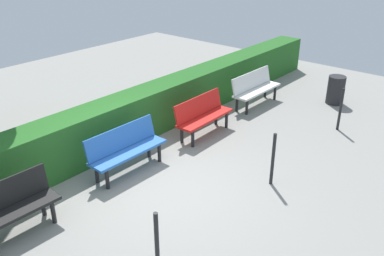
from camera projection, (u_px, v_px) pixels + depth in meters
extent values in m
plane|color=gray|center=(161.00, 186.00, 7.39)|extent=(18.08, 18.08, 0.00)
cube|color=white|center=(257.00, 90.00, 10.68)|extent=(1.64, 0.45, 0.05)
cube|color=white|center=(252.00, 80.00, 10.69)|extent=(1.64, 0.16, 0.42)
cylinder|color=black|center=(275.00, 93.00, 11.14)|extent=(0.07, 0.07, 0.39)
cylinder|color=black|center=(265.00, 90.00, 11.32)|extent=(0.07, 0.07, 0.39)
cylinder|color=black|center=(247.00, 107.00, 10.23)|extent=(0.07, 0.07, 0.39)
cylinder|color=black|center=(237.00, 104.00, 10.41)|extent=(0.07, 0.07, 0.39)
cube|color=red|center=(205.00, 118.00, 9.08)|extent=(1.54, 0.45, 0.05)
cube|color=red|center=(198.00, 106.00, 9.09)|extent=(1.54, 0.16, 0.42)
cylinder|color=black|center=(226.00, 120.00, 9.52)|extent=(0.07, 0.07, 0.39)
cylinder|color=black|center=(216.00, 117.00, 9.69)|extent=(0.07, 0.07, 0.39)
cylinder|color=black|center=(193.00, 138.00, 8.66)|extent=(0.07, 0.07, 0.39)
cylinder|color=black|center=(182.00, 134.00, 8.83)|extent=(0.07, 0.07, 0.39)
cube|color=blue|center=(129.00, 152.00, 7.66)|extent=(1.59, 0.45, 0.05)
cube|color=blue|center=(121.00, 138.00, 7.67)|extent=(1.59, 0.16, 0.42)
cylinder|color=black|center=(159.00, 153.00, 8.10)|extent=(0.07, 0.07, 0.39)
cylinder|color=black|center=(149.00, 148.00, 8.28)|extent=(0.07, 0.07, 0.39)
cylinder|color=black|center=(107.00, 179.00, 7.22)|extent=(0.07, 0.07, 0.39)
cylinder|color=black|center=(97.00, 173.00, 7.40)|extent=(0.07, 0.07, 0.39)
cube|color=black|center=(8.00, 215.00, 5.95)|extent=(1.52, 0.45, 0.05)
cylinder|color=black|center=(53.00, 212.00, 6.37)|extent=(0.07, 0.07, 0.39)
cylinder|color=black|center=(43.00, 204.00, 6.54)|extent=(0.07, 0.07, 0.39)
cube|color=#266023|center=(132.00, 117.00, 8.91)|extent=(14.08, 0.70, 1.01)
cylinder|color=black|center=(340.00, 109.00, 9.30)|extent=(0.06, 0.06, 1.00)
cylinder|color=black|center=(273.00, 159.00, 7.24)|extent=(0.06, 0.06, 1.00)
cylinder|color=black|center=(157.00, 245.00, 5.24)|extent=(0.06, 0.06, 1.00)
cylinder|color=#262628|center=(336.00, 90.00, 10.84)|extent=(0.44, 0.44, 0.74)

